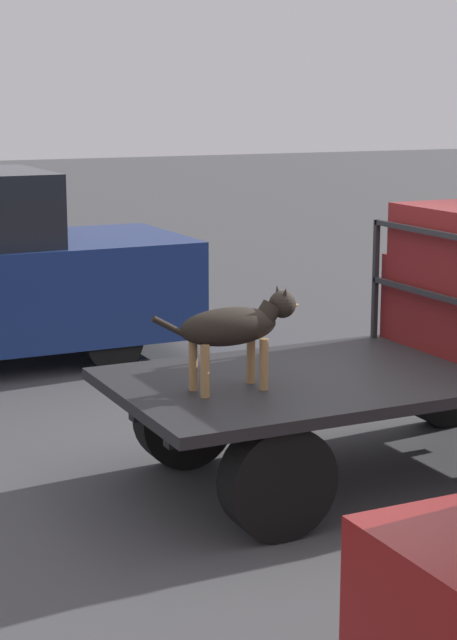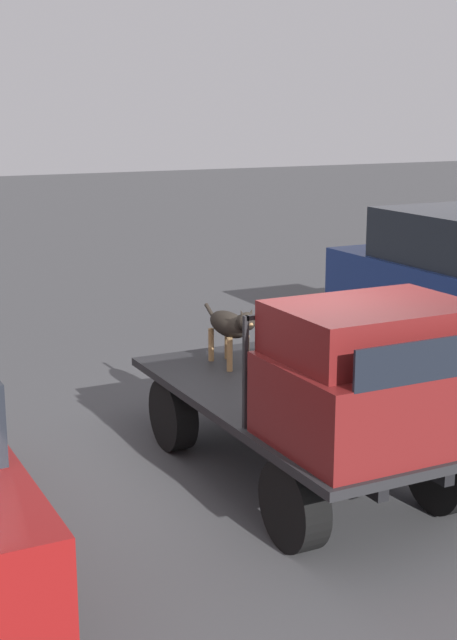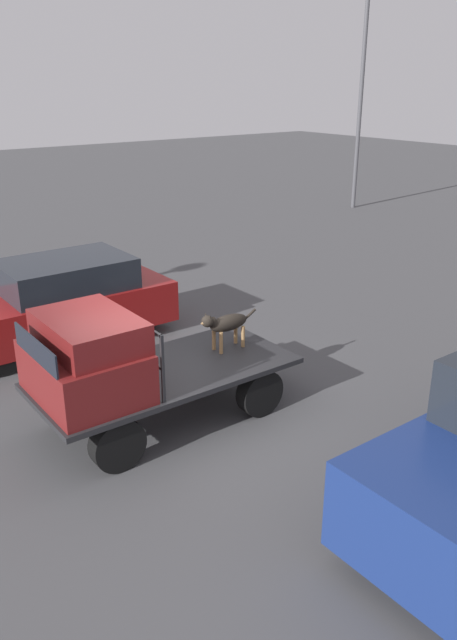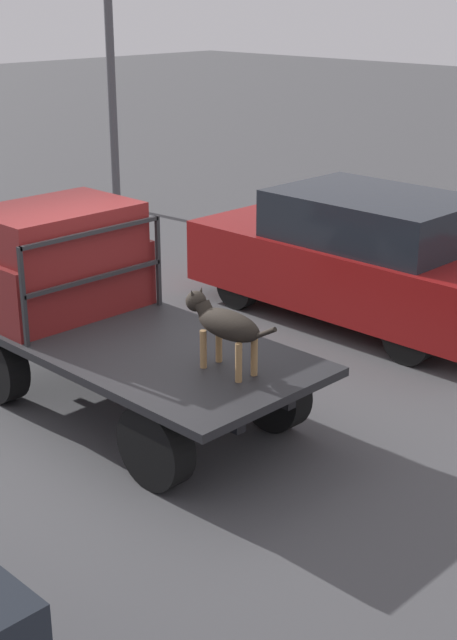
# 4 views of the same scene
# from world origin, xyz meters

# --- Properties ---
(ground_plane) EXTENTS (80.00, 80.00, 0.00)m
(ground_plane) POSITION_xyz_m (0.00, 0.00, 0.00)
(ground_plane) COLOR #474749
(flatbed_truck) EXTENTS (3.88, 1.81, 0.80)m
(flatbed_truck) POSITION_xyz_m (0.00, 0.00, 0.58)
(flatbed_truck) COLOR black
(flatbed_truck) RESTS_ON ground
(truck_cab) EXTENTS (1.30, 1.69, 1.11)m
(truck_cab) POSITION_xyz_m (1.21, 0.00, 1.33)
(truck_cab) COLOR maroon
(truck_cab) RESTS_ON flatbed_truck
(truck_headboard) EXTENTS (0.04, 1.69, 0.97)m
(truck_headboard) POSITION_xyz_m (0.52, 0.00, 1.43)
(truck_headboard) COLOR #232326
(truck_headboard) RESTS_ON flatbed_truck
(dog) EXTENTS (1.09, 0.26, 0.68)m
(dog) POSITION_xyz_m (-1.17, -0.09, 1.24)
(dog) COLOR #9E7547
(dog) RESTS_ON flatbed_truck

